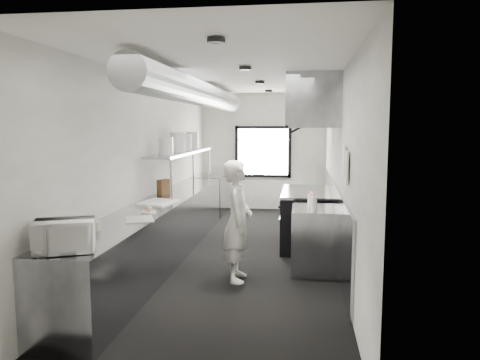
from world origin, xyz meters
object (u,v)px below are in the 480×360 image
(deli_tub_b, at_px, (89,228))
(squeeze_bottle_a, at_px, (313,204))
(deli_tub_a, at_px, (95,226))
(cutting_board, at_px, (158,202))
(plate_stack_c, at_px, (186,142))
(bottle_station, at_px, (315,240))
(prep_counter, at_px, (160,231))
(squeeze_bottle_b, at_px, (314,203))
(far_work_table, at_px, (210,194))
(plate_stack_d, at_px, (193,141))
(pass_shelf, at_px, (183,153))
(knife_block, at_px, (163,187))
(squeeze_bottle_d, at_px, (310,200))
(squeeze_bottle_c, at_px, (315,202))
(plate_stack_b, at_px, (178,142))
(line_cook, at_px, (238,221))
(small_plate, at_px, (149,212))
(plate_stack_a, at_px, (166,146))
(squeeze_bottle_e, at_px, (312,198))
(exhaust_hood, at_px, (312,104))
(microwave, at_px, (64,236))
(range, at_px, (307,218))

(deli_tub_b, height_order, squeeze_bottle_a, squeeze_bottle_a)
(deli_tub_a, relative_size, cutting_board, 0.23)
(deli_tub_b, height_order, plate_stack_c, plate_stack_c)
(bottle_station, relative_size, squeeze_bottle_a, 4.66)
(prep_counter, bearing_deg, squeeze_bottle_b, -8.74)
(cutting_board, xyz_separation_m, plate_stack_c, (-0.04, 1.80, 0.81))
(bottle_station, bearing_deg, prep_counter, 175.03)
(cutting_board, distance_m, squeeze_bottle_b, 2.28)
(far_work_table, height_order, plate_stack_d, plate_stack_d)
(pass_shelf, distance_m, knife_block, 0.93)
(squeeze_bottle_d, bearing_deg, squeeze_bottle_c, -68.37)
(squeeze_bottle_b, bearing_deg, plate_stack_b, 144.37)
(line_cook, relative_size, small_plate, 8.20)
(squeeze_bottle_b, relative_size, squeeze_bottle_c, 1.13)
(far_work_table, xyz_separation_m, plate_stack_a, (-0.08, -3.09, 1.26))
(knife_block, height_order, squeeze_bottle_e, knife_block)
(cutting_board, relative_size, plate_stack_d, 1.74)
(far_work_table, xyz_separation_m, line_cook, (1.28, -4.41, 0.34))
(plate_stack_d, height_order, squeeze_bottle_d, plate_stack_d)
(deli_tub_b, bearing_deg, prep_counter, 85.57)
(pass_shelf, relative_size, squeeze_bottle_b, 15.79)
(knife_block, height_order, squeeze_bottle_a, knife_block)
(squeeze_bottle_d, bearing_deg, exhaust_hood, 88.59)
(cutting_board, relative_size, plate_stack_a, 2.15)
(squeeze_bottle_e, bearing_deg, microwave, -129.09)
(pass_shelf, relative_size, far_work_table, 2.50)
(plate_stack_d, distance_m, squeeze_bottle_e, 3.20)
(plate_stack_d, bearing_deg, squeeze_bottle_b, -47.88)
(pass_shelf, height_order, bottle_station, pass_shelf)
(pass_shelf, xyz_separation_m, squeeze_bottle_a, (2.30, -1.95, -0.54))
(far_work_table, distance_m, plate_stack_a, 3.34)
(line_cook, bearing_deg, small_plate, 93.70)
(pass_shelf, height_order, deli_tub_a, pass_shelf)
(cutting_board, bearing_deg, plate_stack_d, 90.61)
(plate_stack_d, xyz_separation_m, squeeze_bottle_b, (2.29, -2.53, -0.74))
(exhaust_hood, height_order, squeeze_bottle_a, exhaust_hood)
(exhaust_hood, height_order, squeeze_bottle_d, exhaust_hood)
(deli_tub_a, distance_m, plate_stack_c, 3.69)
(small_plate, distance_m, squeeze_bottle_a, 2.17)
(exhaust_hood, relative_size, squeeze_bottle_d, 13.11)
(microwave, distance_m, squeeze_bottle_e, 3.59)
(squeeze_bottle_c, bearing_deg, squeeze_bottle_d, 111.63)
(deli_tub_b, distance_m, squeeze_bottle_e, 3.14)
(bottle_station, relative_size, plate_stack_b, 2.63)
(deli_tub_a, distance_m, cutting_board, 1.81)
(range, distance_m, deli_tub_b, 3.97)
(far_work_table, height_order, small_plate, small_plate)
(plate_stack_c, relative_size, plate_stack_d, 0.91)
(bottle_station, relative_size, knife_block, 3.65)
(exhaust_hood, xyz_separation_m, squeeze_bottle_e, (0.00, -1.15, -1.40))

